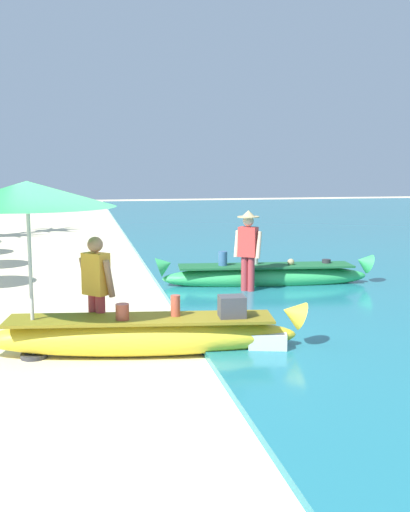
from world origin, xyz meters
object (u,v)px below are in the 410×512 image
Objects in this scene: boat_yellow_foreground at (142,334)px; cooler_box at (267,343)px; person_tourist_customer at (96,286)px; patio_umbrella_large at (27,195)px; boat_green_midground at (265,276)px; person_vendor_hatted at (248,247)px.

cooler_box is (1.69, -0.31, -0.14)m from boat_yellow_foreground.
patio_umbrella_large is at bearing -161.78° from person_tourist_customer.
cooler_box is at bearing -10.53° from boat_yellow_foreground.
boat_green_midground is 1.09m from person_vendor_hatted.
person_tourist_customer is 2.53m from cooler_box.
person_vendor_hatted reaches higher than person_tourist_customer.
person_vendor_hatted reaches higher than boat_green_midground.
boat_green_midground is at bearing 44.97° from person_tourist_customer.
person_tourist_customer is 3.07× the size of cooler_box.
patio_umbrella_large is (-1.46, 0.18, 1.91)m from boat_yellow_foreground.
boat_green_midground is at bearing 88.04° from cooler_box.
cooler_box is at bearing -106.93° from boat_green_midground.
person_tourist_customer reaches higher than boat_yellow_foreground.
patio_umbrella_large is at bearing 173.14° from boat_yellow_foreground.
boat_green_midground is 4.60m from cooler_box.
boat_green_midground is 2.74× the size of person_vendor_hatted.
boat_green_midground is 6.26m from patio_umbrella_large.
person_tourist_customer is at bearing -135.49° from person_vendor_hatted.
boat_yellow_foreground reaches higher than cooler_box.
person_vendor_hatted is at bearing 44.51° from person_tourist_customer.
boat_yellow_foreground is 8.84× the size of cooler_box.
boat_yellow_foreground is at bearing -6.86° from patio_umbrella_large.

